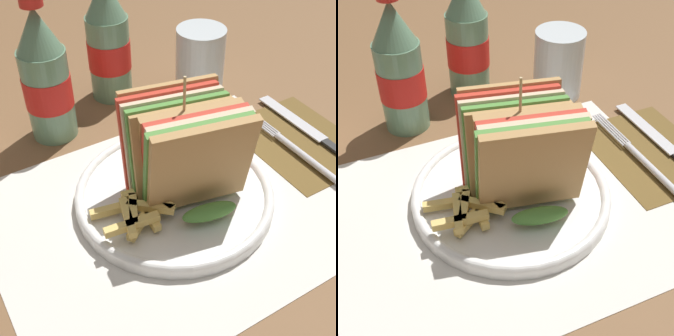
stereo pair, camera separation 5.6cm
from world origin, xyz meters
The scene contains 11 objects.
ground_plane centered at (0.00, 0.00, 0.00)m, with size 4.00×4.00×0.00m, color brown.
placemat centered at (-0.01, -0.02, 0.00)m, with size 0.43×0.34×0.00m.
plate_main centered at (-0.01, 0.00, 0.01)m, with size 0.24×0.24×0.02m.
club_sandwich centered at (0.00, -0.01, 0.08)m, with size 0.13×0.14×0.16m.
fries_pile centered at (-0.06, -0.02, 0.03)m, with size 0.11×0.08×0.02m.
napkin centered at (0.21, 0.01, 0.00)m, with size 0.14×0.18×0.00m.
fork centered at (0.18, -0.01, 0.01)m, with size 0.02×0.20×0.01m.
knife centered at (0.23, 0.00, 0.01)m, with size 0.02×0.22×0.00m.
coke_bottle_near centered at (-0.08, 0.21, 0.09)m, with size 0.07×0.07×0.21m.
coke_bottle_far centered at (0.04, 0.26, 0.09)m, with size 0.07×0.07×0.21m.
glass_near centered at (0.16, 0.19, 0.05)m, with size 0.08×0.08×0.11m.
Camera 1 is at (-0.23, -0.35, 0.41)m, focal length 50.00 mm.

